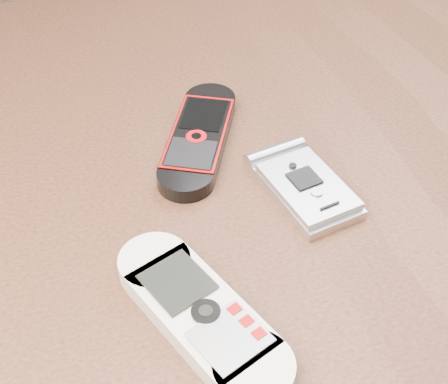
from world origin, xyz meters
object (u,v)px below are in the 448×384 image
at_px(nokia_black_red, 199,137).
at_px(nokia_white, 200,314).
at_px(motorola_razr, 306,187).
at_px(table, 219,287).

bearing_deg(nokia_black_red, nokia_white, -78.13).
bearing_deg(nokia_white, motorola_razr, 18.02).
xyz_separation_m(table, nokia_white, (-0.04, -0.10, 0.11)).
height_order(nokia_white, motorola_razr, nokia_white).
bearing_deg(table, motorola_razr, -9.61).
distance_m(table, motorola_razr, 0.13).
relative_size(table, nokia_black_red, 7.97).
distance_m(nokia_white, nokia_black_red, 0.18).
relative_size(table, nokia_white, 7.81).
xyz_separation_m(nokia_black_red, motorola_razr, (0.06, -0.09, 0.00)).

